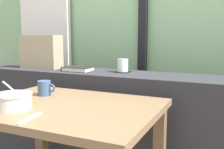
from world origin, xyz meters
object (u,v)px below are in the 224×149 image
throw_pillow (41,52)px  ceramic_mug (45,88)px  juice_glass (123,66)px  coaster_square (123,72)px  closed_book (78,69)px  fork_utensil (30,118)px  soup_bowl (13,101)px  breakfast_table (66,128)px

throw_pillow → ceramic_mug: bearing=-49.8°
juice_glass → ceramic_mug: juice_glass is taller
coaster_square → closed_book: bearing=-165.1°
fork_utensil → closed_book: bearing=100.5°
fork_utensil → soup_bowl: bearing=145.4°
coaster_square → juice_glass: bearing=0.0°
juice_glass → throw_pillow: 0.69m
closed_book → fork_utensil: (0.27, -0.82, -0.10)m
juice_glass → soup_bowl: bearing=-105.4°
coaster_square → fork_utensil: (-0.05, -0.91, -0.08)m
throw_pillow → soup_bowl: (0.46, -0.78, -0.18)m
coaster_square → fork_utensil: coaster_square is taller
coaster_square → soup_bowl: size_ratio=0.55×
juice_glass → closed_book: size_ratio=0.42×
throw_pillow → soup_bowl: bearing=-59.6°
breakfast_table → closed_book: bearing=116.0°
coaster_square → juice_glass: 0.04m
throw_pillow → closed_book: bearing=-6.8°
juice_glass → fork_utensil: size_ratio=0.53×
juice_glass → soup_bowl: juice_glass is taller
coaster_square → ceramic_mug: 0.59m
closed_book → throw_pillow: throw_pillow is taller
juice_glass → breakfast_table: bearing=-93.9°
closed_book → breakfast_table: bearing=-64.0°
breakfast_table → coaster_square: size_ratio=9.23×
coaster_square → closed_book: 0.33m
breakfast_table → coaster_square: bearing=86.1°
closed_book → soup_bowl: bearing=-82.6°
coaster_square → throw_pillow: size_ratio=0.31×
soup_bowl → fork_utensil: size_ratio=1.06×
coaster_square → breakfast_table: bearing=-93.9°
closed_book → throw_pillow: bearing=173.2°
breakfast_table → fork_utensil: (-0.00, -0.26, 0.13)m
breakfast_table → ceramic_mug: (-0.23, 0.13, 0.17)m
juice_glass → fork_utensil: (-0.05, -0.91, -0.13)m
soup_bowl → ceramic_mug: bearing=99.6°
throw_pillow → fork_utensil: throw_pillow is taller
coaster_square → throw_pillow: throw_pillow is taller
throw_pillow → fork_utensil: size_ratio=1.88×
soup_bowl → fork_utensil: (0.18, -0.09, -0.03)m
fork_utensil → ceramic_mug: ceramic_mug is taller
closed_book → coaster_square: bearing=14.9°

